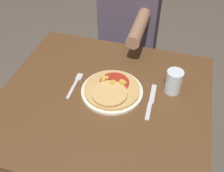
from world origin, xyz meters
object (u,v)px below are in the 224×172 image
object	(u,v)px
plate	(112,91)
knife	(151,102)
fork	(75,84)
drinking_glass	(174,82)
pizza	(112,89)
person_diner	(129,30)
dining_table	(104,115)

from	to	relation	value
plate	knife	distance (m)	0.18
fork	drinking_glass	world-z (taller)	drinking_glass
plate	drinking_glass	world-z (taller)	drinking_glass
plate	pizza	distance (m)	0.02
pizza	knife	xyz separation A→B (m)	(0.18, -0.01, -0.02)
pizza	plate	bearing A→B (deg)	82.84
drinking_glass	person_diner	distance (m)	0.62
drinking_glass	plate	bearing A→B (deg)	-161.59
fork	knife	xyz separation A→B (m)	(0.37, -0.02, -0.00)
dining_table	knife	distance (m)	0.25
knife	person_diner	distance (m)	0.67
plate	knife	world-z (taller)	plate
pizza	fork	bearing A→B (deg)	177.12
drinking_glass	person_diner	size ratio (longest dim) A/B	0.09
plate	fork	world-z (taller)	plate
pizza	person_diner	size ratio (longest dim) A/B	0.21
dining_table	knife	size ratio (longest dim) A/B	4.31
dining_table	person_diner	xyz separation A→B (m)	(-0.03, 0.65, 0.09)
drinking_glass	knife	bearing A→B (deg)	-128.56
knife	person_diner	xyz separation A→B (m)	(-0.24, 0.62, -0.04)
dining_table	knife	xyz separation A→B (m)	(0.21, 0.03, 0.13)
pizza	fork	size ratio (longest dim) A/B	1.46
fork	knife	bearing A→B (deg)	-2.74
fork	person_diner	size ratio (longest dim) A/B	0.14
dining_table	pizza	xyz separation A→B (m)	(0.03, 0.04, 0.15)
plate	fork	distance (m)	0.18
person_diner	drinking_glass	bearing A→B (deg)	-57.99
plate	pizza	bearing A→B (deg)	-97.16
plate	person_diner	bearing A→B (deg)	95.70
knife	pizza	bearing A→B (deg)	177.40
knife	drinking_glass	size ratio (longest dim) A/B	1.93
dining_table	fork	distance (m)	0.21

